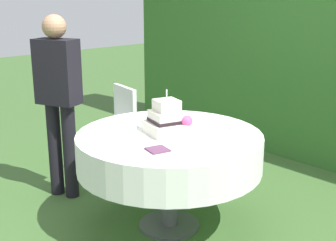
% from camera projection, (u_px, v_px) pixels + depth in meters
% --- Properties ---
extents(ground_plane, '(20.00, 20.00, 0.00)m').
position_uv_depth(ground_plane, '(169.00, 226.00, 3.61)').
color(ground_plane, '#3D602D').
extents(foliage_hedge, '(5.23, 0.61, 2.60)m').
position_uv_depth(foliage_hedge, '(329.00, 39.00, 4.75)').
color(foliage_hedge, '#336628').
rests_on(foliage_hedge, ground_plane).
extents(cake_table, '(1.39, 1.39, 0.76)m').
position_uv_depth(cake_table, '(169.00, 151.00, 3.44)').
color(cake_table, '#4C4C51').
rests_on(cake_table, ground_plane).
extents(wedding_cake, '(0.36, 0.35, 0.33)m').
position_uv_depth(wedding_cake, '(168.00, 121.00, 3.38)').
color(wedding_cake, silver).
rests_on(wedding_cake, cake_table).
extents(serving_plate_near, '(0.11, 0.11, 0.01)m').
position_uv_depth(serving_plate_near, '(132.00, 126.00, 3.56)').
color(serving_plate_near, white).
rests_on(serving_plate_near, cake_table).
extents(serving_plate_far, '(0.12, 0.12, 0.01)m').
position_uv_depth(serving_plate_far, '(124.00, 140.00, 3.23)').
color(serving_plate_far, white).
rests_on(serving_plate_far, cake_table).
extents(serving_plate_left, '(0.11, 0.11, 0.01)m').
position_uv_depth(serving_plate_left, '(236.00, 127.00, 3.53)').
color(serving_plate_left, white).
rests_on(serving_plate_left, cake_table).
extents(napkin_stack, '(0.16, 0.16, 0.01)m').
position_uv_depth(napkin_stack, '(158.00, 150.00, 3.04)').
color(napkin_stack, '#603856').
rests_on(napkin_stack, cake_table).
extents(garden_chair, '(0.46, 0.46, 0.89)m').
position_uv_depth(garden_chair, '(116.00, 123.00, 4.47)').
color(garden_chair, white).
rests_on(garden_chair, ground_plane).
extents(standing_person, '(0.41, 0.32, 1.60)m').
position_uv_depth(standing_person, '(59.00, 95.00, 3.91)').
color(standing_person, black).
rests_on(standing_person, ground_plane).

